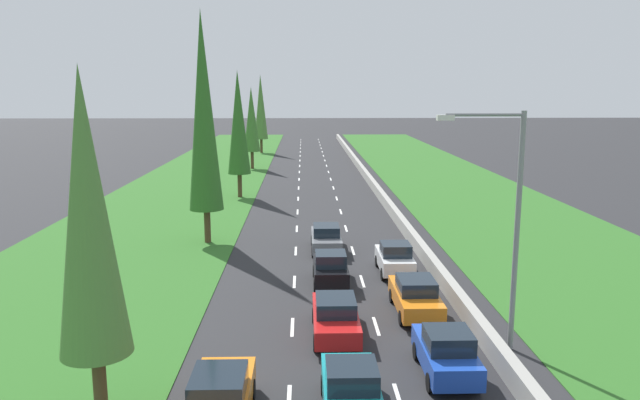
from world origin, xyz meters
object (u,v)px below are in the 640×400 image
(poplar_tree_fifth, at_px, (261,107))
(teal_hatchback_centre_lane, at_px, (351,389))
(street_light_mast, at_px, (508,215))
(poplar_tree_nearest, at_px, (88,216))
(blue_hatchback_right_lane, at_px, (446,353))
(poplar_tree_third, at_px, (238,123))
(red_sedan_centre_lane, at_px, (335,317))
(white_hatchback_right_lane, at_px, (395,258))
(black_hatchback_centre_lane, at_px, (330,268))
(grey_sedan_centre_lane, at_px, (326,238))
(poplar_tree_fourth, at_px, (251,120))
(orange_sedan_right_lane, at_px, (415,296))
(poplar_tree_second, at_px, (204,112))
(orange_sedan_left_lane, at_px, (220,398))

(poplar_tree_fifth, bearing_deg, teal_hatchback_centre_lane, -84.13)
(street_light_mast, bearing_deg, poplar_tree_nearest, -160.73)
(blue_hatchback_right_lane, bearing_deg, poplar_tree_third, 106.85)
(red_sedan_centre_lane, height_order, white_hatchback_right_lane, white_hatchback_right_lane)
(poplar_tree_third, bearing_deg, teal_hatchback_centre_lane, -79.17)
(black_hatchback_centre_lane, bearing_deg, street_light_mast, -52.26)
(red_sedan_centre_lane, bearing_deg, blue_hatchback_right_lane, -43.97)
(grey_sedan_centre_lane, bearing_deg, poplar_tree_fourth, 101.17)
(orange_sedan_right_lane, relative_size, poplar_tree_second, 0.31)
(orange_sedan_right_lane, xyz_separation_m, white_hatchback_right_lane, (-0.02, 5.90, 0.02))
(orange_sedan_left_lane, relative_size, street_light_mast, 0.50)
(red_sedan_centre_lane, relative_size, poplar_tree_third, 0.39)
(black_hatchback_centre_lane, bearing_deg, poplar_tree_fifth, 96.93)
(poplar_tree_second, xyz_separation_m, poplar_tree_third, (0.35, 16.71, -1.55))
(poplar_tree_nearest, bearing_deg, orange_sedan_left_lane, -3.23)
(red_sedan_centre_lane, xyz_separation_m, grey_sedan_centre_lane, (0.12, 12.93, 0.00))
(orange_sedan_right_lane, height_order, poplar_tree_third, poplar_tree_third)
(teal_hatchback_centre_lane, relative_size, grey_sedan_centre_lane, 0.87)
(white_hatchback_right_lane, height_order, orange_sedan_left_lane, white_hatchback_right_lane)
(grey_sedan_centre_lane, bearing_deg, street_light_mast, -66.94)
(poplar_tree_fourth, bearing_deg, poplar_tree_nearest, -89.64)
(teal_hatchback_centre_lane, relative_size, poplar_tree_fifth, 0.32)
(black_hatchback_centre_lane, relative_size, poplar_tree_fourth, 0.39)
(orange_sedan_right_lane, xyz_separation_m, grey_sedan_centre_lane, (-3.53, 10.56, 0.00))
(blue_hatchback_right_lane, height_order, red_sedan_centre_lane, blue_hatchback_right_lane)
(blue_hatchback_right_lane, xyz_separation_m, poplar_tree_second, (-11.07, 18.67, 7.51))
(poplar_tree_third, xyz_separation_m, poplar_tree_fourth, (-0.54, 20.27, -0.69))
(street_light_mast, bearing_deg, poplar_tree_third, 111.79)
(orange_sedan_right_lane, height_order, poplar_tree_second, poplar_tree_second)
(poplar_tree_third, relative_size, poplar_tree_fifth, 0.95)
(blue_hatchback_right_lane, relative_size, poplar_tree_third, 0.34)
(blue_hatchback_right_lane, relative_size, grey_sedan_centre_lane, 0.87)
(white_hatchback_right_lane, height_order, poplar_tree_third, poplar_tree_third)
(red_sedan_centre_lane, relative_size, white_hatchback_right_lane, 1.15)
(street_light_mast, bearing_deg, teal_hatchback_centre_lane, -143.31)
(orange_sedan_right_lane, height_order, red_sedan_centre_lane, same)
(teal_hatchback_centre_lane, relative_size, street_light_mast, 0.43)
(poplar_tree_fourth, height_order, street_light_mast, poplar_tree_fourth)
(white_hatchback_right_lane, bearing_deg, poplar_tree_fourth, 104.38)
(teal_hatchback_centre_lane, relative_size, black_hatchback_centre_lane, 1.00)
(grey_sedan_centre_lane, relative_size, poplar_tree_second, 0.31)
(teal_hatchback_centre_lane, distance_m, poplar_tree_fourth, 58.89)
(grey_sedan_centre_lane, height_order, street_light_mast, street_light_mast)
(poplar_tree_fifth, bearing_deg, poplar_tree_nearest, -89.60)
(teal_hatchback_centre_lane, relative_size, poplar_tree_second, 0.27)
(poplar_tree_nearest, xyz_separation_m, poplar_tree_second, (-0.18, 21.34, 2.08))
(white_hatchback_right_lane, distance_m, grey_sedan_centre_lane, 5.83)
(grey_sedan_centre_lane, distance_m, poplar_tree_third, 21.15)
(poplar_tree_nearest, bearing_deg, poplar_tree_second, 90.49)
(red_sedan_centre_lane, distance_m, white_hatchback_right_lane, 9.02)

